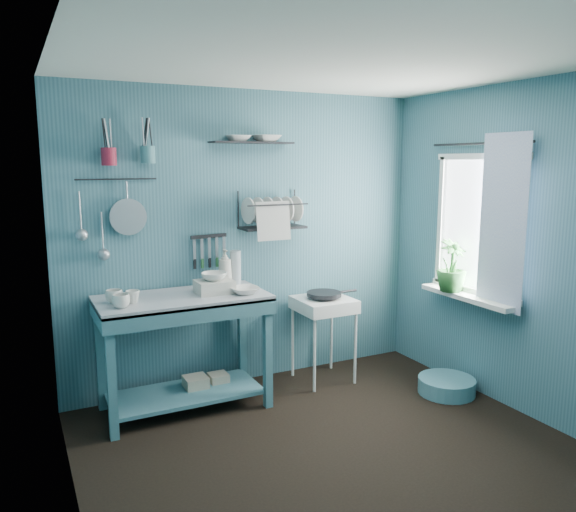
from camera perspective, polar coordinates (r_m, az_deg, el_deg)
name	(u,v)px	position (r m, az deg, el deg)	size (l,w,h in m)	color
floor	(339,455)	(3.94, 5.16, -19.50)	(3.20, 3.20, 0.00)	black
ceiling	(345,59)	(3.49, 5.81, 19.26)	(3.20, 3.20, 0.00)	silver
wall_back	(249,239)	(4.82, -3.97, 1.70)	(3.20, 3.20, 0.00)	#35616E
wall_front	(547,335)	(2.40, 24.85, -7.31)	(3.20, 3.20, 0.00)	#35616E
wall_left	(67,296)	(3.00, -21.54, -3.83)	(3.00, 3.00, 0.00)	#35616E
wall_right	(524,251)	(4.55, 22.86, 0.47)	(3.00, 3.00, 0.00)	#35616E
work_counter	(184,353)	(4.47, -10.51, -9.63)	(1.28, 0.64, 0.90)	#396C77
mug_left	(121,301)	(4.08, -16.60, -4.42)	(0.12, 0.12, 0.10)	silver
mug_mid	(133,297)	(4.19, -15.49, -4.02)	(0.10, 0.10, 0.09)	silver
mug_right	(114,297)	(4.23, -17.25, -3.96)	(0.12, 0.12, 0.10)	silver
wash_tub	(214,287)	(4.38, -7.49, -3.11)	(0.28, 0.22, 0.10)	#BAB6AA
tub_bowl	(214,276)	(4.37, -7.51, -2.08)	(0.20, 0.20, 0.06)	silver
soap_bottle	(225,267)	(4.62, -6.42, -1.16)	(0.12, 0.12, 0.30)	#BAB6AA
water_bottle	(236,267)	(4.68, -5.35, -1.14)	(0.09, 0.09, 0.28)	#A4B0B7
counter_bowl	(245,290)	(4.34, -4.42, -3.51)	(0.22, 0.22, 0.05)	silver
hotplate_stand	(323,339)	(4.98, 3.62, -8.44)	(0.46, 0.46, 0.74)	white
frying_pan	(324,294)	(4.87, 3.67, -3.88)	(0.30, 0.30, 0.04)	black
knife_strip	(209,236)	(4.66, -8.05, 2.00)	(0.32, 0.02, 0.03)	black
dish_rack	(272,210)	(4.74, -1.60, 4.71)	(0.55, 0.24, 0.32)	black
upper_shelf	(252,143)	(4.69, -3.70, 11.42)	(0.70, 0.18, 0.01)	black
shelf_bowl_left	(238,141)	(4.64, -5.07, 11.56)	(0.20, 0.20, 0.05)	silver
shelf_bowl_right	(267,138)	(4.74, -2.18, 11.91)	(0.23, 0.23, 0.06)	silver
utensil_cup_magenta	(109,157)	(4.39, -17.74, 9.59)	(0.11, 0.11, 0.13)	maroon
utensil_cup_teal	(148,155)	(4.44, -14.05, 9.96)	(0.11, 0.11, 0.13)	#3B727A
colander	(128,217)	(4.46, -15.93, 3.84)	(0.28, 0.28, 0.03)	#A9ABB1
ladle_outer	(80,212)	(4.42, -20.37, 4.23)	(0.01, 0.01, 0.30)	#A9ABB1
ladle_inner	(102,232)	(4.45, -18.36, 2.34)	(0.01, 0.01, 0.30)	#A9ABB1
hook_rail	(116,179)	(4.45, -17.03, 7.48)	(0.01, 0.01, 0.60)	black
window_glass	(479,225)	(4.82, 18.82, 2.99)	(1.10, 1.10, 0.00)	white
windowsill	(467,297)	(4.86, 17.74, -3.97)	(0.16, 0.95, 0.04)	white
curtain	(502,223)	(4.56, 20.95, 3.16)	(1.35, 1.35, 0.00)	white
curtain_rod	(479,144)	(4.76, 18.86, 10.76)	(0.02, 0.02, 1.05)	black
potted_plant	(452,266)	(4.89, 16.29, -0.94)	(0.25, 0.25, 0.44)	#266028
storage_tin_large	(196,390)	(4.66, -9.34, -13.27)	(0.18, 0.18, 0.22)	gray
storage_tin_small	(218,385)	(4.75, -7.08, -12.90)	(0.15, 0.15, 0.20)	gray
floor_basin	(447,386)	(4.98, 15.81, -12.56)	(0.47, 0.47, 0.13)	teal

